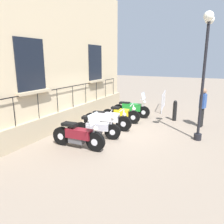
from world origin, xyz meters
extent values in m
plane|color=gray|center=(0.00, 0.00, 0.00)|extent=(60.00, 60.00, 0.00)
cube|color=#C6B28E|center=(-2.47, 0.00, 3.23)|extent=(0.60, 10.36, 6.46)
cube|color=tan|center=(-2.09, 0.00, 0.40)|extent=(0.20, 10.36, 0.81)
cube|color=black|center=(-2.15, 2.28, 2.80)|extent=(0.06, 1.31, 1.82)
cube|color=tan|center=(-2.07, 2.28, 1.84)|extent=(0.24, 1.51, 0.10)
cube|color=black|center=(-2.15, -2.28, 2.80)|extent=(0.06, 1.31, 1.82)
cube|color=tan|center=(-2.07, -2.28, 1.84)|extent=(0.24, 1.51, 0.10)
cube|color=black|center=(-2.05, 0.00, 1.80)|extent=(0.03, 8.71, 0.03)
cylinder|color=black|center=(-2.05, -3.26, 1.30)|extent=(0.02, 0.02, 0.99)
cylinder|color=black|center=(-2.05, -2.18, 1.30)|extent=(0.02, 0.02, 0.99)
cylinder|color=black|center=(-2.05, -1.09, 1.30)|extent=(0.02, 0.02, 0.99)
cylinder|color=black|center=(-2.05, 0.00, 1.30)|extent=(0.02, 0.02, 0.99)
cylinder|color=black|center=(-2.05, 1.09, 1.30)|extent=(0.02, 0.02, 0.99)
cylinder|color=black|center=(-2.05, 2.18, 1.30)|extent=(0.02, 0.02, 0.99)
cylinder|color=black|center=(-2.05, 3.26, 1.30)|extent=(0.02, 0.02, 0.99)
cylinder|color=black|center=(-2.05, 4.35, 1.30)|extent=(0.02, 0.02, 0.99)
cylinder|color=black|center=(0.42, -2.25, 0.33)|extent=(0.67, 0.17, 0.66)
cylinder|color=silver|center=(0.42, -2.25, 0.33)|extent=(0.24, 0.17, 0.23)
cylinder|color=black|center=(-0.93, -2.30, 0.33)|extent=(0.67, 0.17, 0.66)
cylinder|color=silver|center=(-0.93, -2.30, 0.33)|extent=(0.24, 0.17, 0.23)
cube|color=maroon|center=(-0.20, -2.27, 0.53)|extent=(0.92, 0.37, 0.32)
cube|color=#4C4C51|center=(-0.30, -2.28, 0.30)|extent=(0.56, 0.29, 0.23)
cube|color=black|center=(-0.57, -2.28, 0.81)|extent=(0.52, 0.32, 0.10)
cylinder|color=silver|center=(0.37, -2.26, 0.65)|extent=(0.16, 0.06, 0.64)
cylinder|color=silver|center=(0.32, -2.26, 0.97)|extent=(0.06, 0.75, 0.04)
sphere|color=white|center=(0.44, -2.25, 0.79)|extent=(0.16, 0.16, 0.16)
cylinder|color=silver|center=(-0.49, -2.10, 0.18)|extent=(0.83, 0.11, 0.08)
cube|color=silver|center=(0.38, -2.25, 1.12)|extent=(0.14, 0.61, 0.36)
cylinder|color=black|center=(0.47, -1.01, 0.30)|extent=(0.62, 0.30, 0.60)
cylinder|color=silver|center=(0.47, -1.01, 0.30)|extent=(0.25, 0.21, 0.21)
cylinder|color=black|center=(-0.76, -1.36, 0.30)|extent=(0.62, 0.30, 0.60)
cylinder|color=silver|center=(-0.76, -1.36, 0.30)|extent=(0.25, 0.21, 0.21)
cube|color=#B2B2BC|center=(-0.10, -1.17, 0.48)|extent=(0.92, 0.53, 0.28)
cube|color=#4C4C51|center=(-0.19, -1.20, 0.27)|extent=(0.57, 0.38, 0.21)
cube|color=black|center=(-0.44, -1.27, 0.82)|extent=(0.54, 0.40, 0.10)
cylinder|color=silver|center=(0.42, -1.03, 0.67)|extent=(0.17, 0.10, 0.75)
cylinder|color=silver|center=(0.37, -1.04, 1.05)|extent=(0.22, 0.67, 0.04)
sphere|color=white|center=(0.49, -1.01, 0.87)|extent=(0.16, 0.16, 0.16)
cylinder|color=silver|center=(-0.40, -1.08, 0.17)|extent=(0.77, 0.29, 0.08)
cylinder|color=black|center=(0.46, 0.09, 0.33)|extent=(0.67, 0.21, 0.66)
cylinder|color=silver|center=(0.46, 0.09, 0.33)|extent=(0.24, 0.20, 0.23)
cylinder|color=black|center=(-1.08, -0.05, 0.33)|extent=(0.67, 0.21, 0.66)
cylinder|color=silver|center=(-1.08, -0.05, 0.33)|extent=(0.24, 0.20, 0.23)
cube|color=silver|center=(-0.26, 0.02, 0.55)|extent=(1.02, 0.35, 0.37)
cube|color=#4C4C51|center=(-0.36, 0.01, 0.30)|extent=(0.61, 0.27, 0.23)
cube|color=black|center=(-0.65, -0.01, 0.71)|extent=(0.58, 0.29, 0.10)
cylinder|color=silver|center=(0.41, 0.08, 0.62)|extent=(0.16, 0.07, 0.58)
cylinder|color=silver|center=(0.36, 0.08, 0.90)|extent=(0.09, 0.59, 0.04)
sphere|color=white|center=(0.48, 0.09, 0.72)|extent=(0.16, 0.16, 0.16)
cylinder|color=silver|center=(-0.57, 0.14, 0.18)|extent=(0.90, 0.16, 0.08)
cylinder|color=black|center=(0.45, 1.30, 0.31)|extent=(0.64, 0.25, 0.63)
cylinder|color=silver|center=(0.45, 1.30, 0.31)|extent=(0.24, 0.20, 0.22)
cylinder|color=black|center=(-0.80, 1.09, 0.31)|extent=(0.64, 0.25, 0.63)
cylinder|color=silver|center=(-0.80, 1.09, 0.31)|extent=(0.24, 0.20, 0.22)
cube|color=gold|center=(-0.13, 1.20, 0.51)|extent=(0.74, 0.42, 0.31)
cube|color=#4C4C51|center=(-0.23, 1.18, 0.28)|extent=(0.46, 0.32, 0.22)
cube|color=black|center=(-0.42, 1.15, 0.71)|extent=(0.43, 0.34, 0.10)
cylinder|color=silver|center=(0.40, 1.29, 0.61)|extent=(0.17, 0.09, 0.60)
cylinder|color=silver|center=(0.35, 1.28, 0.90)|extent=(0.15, 0.68, 0.04)
sphere|color=white|center=(0.46, 1.30, 0.72)|extent=(0.16, 0.16, 0.16)
cylinder|color=silver|center=(-0.38, 1.33, 0.17)|extent=(0.64, 0.18, 0.08)
cylinder|color=black|center=(0.58, 2.46, 0.31)|extent=(0.64, 0.18, 0.63)
cylinder|color=silver|center=(0.58, 2.46, 0.31)|extent=(0.23, 0.16, 0.22)
cylinder|color=black|center=(-0.80, 2.32, 0.31)|extent=(0.64, 0.18, 0.63)
cylinder|color=silver|center=(-0.80, 2.32, 0.31)|extent=(0.23, 0.16, 0.22)
cube|color=#1E842D|center=(-0.06, 2.40, 0.54)|extent=(1.00, 0.42, 0.37)
cube|color=#4C4C51|center=(-0.16, 2.39, 0.28)|extent=(0.60, 0.32, 0.22)
cube|color=black|center=(-0.45, 2.36, 0.73)|extent=(0.57, 0.35, 0.10)
cylinder|color=silver|center=(0.53, 2.46, 0.67)|extent=(0.16, 0.08, 0.71)
cylinder|color=silver|center=(0.48, 2.45, 1.02)|extent=(0.11, 0.72, 0.04)
sphere|color=white|center=(0.60, 2.46, 0.84)|extent=(0.16, 0.16, 0.16)
cylinder|color=silver|center=(-0.37, 2.55, 0.17)|extent=(0.87, 0.17, 0.08)
cube|color=silver|center=(0.54, 2.46, 1.17)|extent=(0.18, 0.60, 0.36)
cylinder|color=black|center=(3.40, 0.35, 0.12)|extent=(0.28, 0.28, 0.24)
cylinder|color=black|center=(3.40, 0.35, 2.15)|extent=(0.10, 0.10, 4.29)
cylinder|color=black|center=(3.40, 0.17, 4.14)|extent=(0.04, 0.35, 0.04)
sphere|color=white|center=(3.40, 0.00, 4.34)|extent=(0.32, 0.32, 0.32)
cylinder|color=black|center=(3.40, 0.52, 4.14)|extent=(0.04, 0.35, 0.04)
sphere|color=white|center=(3.40, 0.70, 4.34)|extent=(0.32, 0.32, 0.32)
cylinder|color=#B7B7BF|center=(1.20, 3.75, 0.53)|extent=(0.05, 0.05, 1.05)
cylinder|color=#B7B7BF|center=(0.87, 5.99, 0.53)|extent=(0.05, 0.05, 1.05)
cylinder|color=#B7B7BF|center=(1.04, 4.87, 1.02)|extent=(0.37, 2.24, 0.04)
cylinder|color=#B7B7BF|center=(1.04, 4.87, 0.15)|extent=(0.37, 2.24, 0.04)
cylinder|color=#B7B7BF|center=(1.13, 4.20, 0.60)|extent=(0.02, 0.02, 0.87)
cylinder|color=#B7B7BF|center=(1.07, 4.65, 0.60)|extent=(0.02, 0.02, 0.87)
cylinder|color=#B7B7BF|center=(1.00, 5.09, 0.60)|extent=(0.02, 0.02, 0.87)
cylinder|color=#B7B7BF|center=(0.94, 5.54, 0.60)|extent=(0.02, 0.02, 0.87)
cylinder|color=black|center=(2.10, 2.70, 0.45)|extent=(0.20, 0.20, 0.90)
sphere|color=black|center=(2.10, 2.70, 0.94)|extent=(0.18, 0.18, 0.18)
cylinder|color=black|center=(3.36, 2.11, 0.43)|extent=(0.14, 0.14, 0.87)
cylinder|color=black|center=(3.39, 2.26, 0.43)|extent=(0.14, 0.14, 0.87)
cube|color=#2D4C8C|center=(3.38, 2.18, 1.18)|extent=(0.30, 0.40, 0.62)
sphere|color=#8C664C|center=(3.38, 2.18, 1.63)|extent=(0.24, 0.24, 0.24)
cylinder|color=#2D4C8C|center=(3.33, 1.97, 1.21)|extent=(0.09, 0.09, 0.58)
cylinder|color=#2D4C8C|center=(3.43, 2.40, 1.21)|extent=(0.09, 0.09, 0.58)
camera|label=1|loc=(3.89, -8.14, 3.01)|focal=35.08mm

